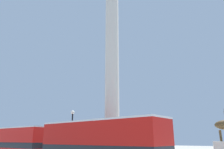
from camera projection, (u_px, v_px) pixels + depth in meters
monument_column at (112, 107)px, 23.71m from camera, size 5.96×5.96×23.94m
bus_a at (99, 149)px, 15.46m from camera, size 10.45×3.06×4.37m
bus_b at (14, 146)px, 24.02m from camera, size 10.82×2.95×4.30m
street_lamp at (71, 137)px, 23.08m from camera, size 0.40×0.40×6.09m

